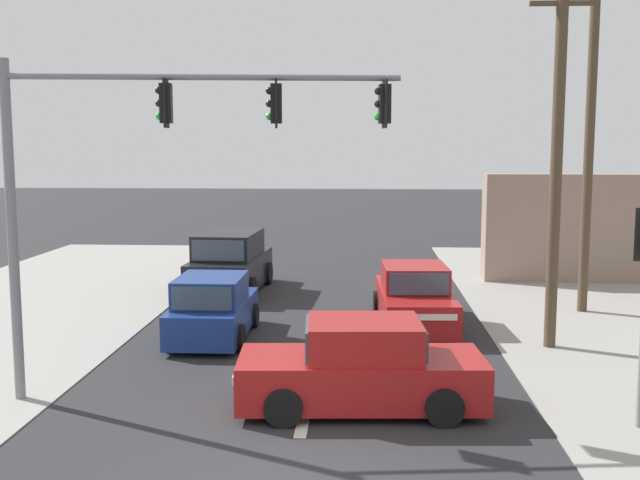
% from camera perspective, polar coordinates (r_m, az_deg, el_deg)
% --- Properties ---
extents(lane_dash_mid, '(0.20, 2.40, 0.01)m').
position_cam_1_polar(lane_dash_mid, '(13.15, -1.11, -12.90)').
color(lane_dash_mid, silver).
rests_on(lane_dash_mid, ground).
extents(lane_dash_far, '(0.20, 2.40, 0.01)m').
position_cam_1_polar(lane_dash_far, '(17.92, 0.16, -7.42)').
color(lane_dash_far, silver).
rests_on(lane_dash_far, ground).
extents(utility_pole_midground_right, '(1.80, 0.26, 8.64)m').
position_cam_1_polar(utility_pole_midground_right, '(17.24, 17.62, 6.97)').
color(utility_pole_midground_right, '#4C3D2B').
rests_on(utility_pole_midground_right, ground).
extents(utility_pole_background_right, '(1.80, 0.26, 10.03)m').
position_cam_1_polar(utility_pole_background_right, '(21.36, 19.90, 8.73)').
color(utility_pole_background_right, '#4C3D2B').
rests_on(utility_pole_background_right, ground).
extents(traffic_signal_mast, '(6.85, 1.05, 6.00)m').
position_cam_1_polar(traffic_signal_mast, '(13.44, -12.99, 6.30)').
color(traffic_signal_mast, slate).
rests_on(traffic_signal_mast, ground).
extents(sedan_kerbside_parked, '(4.33, 2.09, 1.56)m').
position_cam_1_polar(sedan_kerbside_parked, '(13.07, 3.19, -9.81)').
color(sedan_kerbside_parked, maroon).
rests_on(sedan_kerbside_parked, ground).
extents(suv_oncoming_near, '(2.23, 4.62, 1.90)m').
position_cam_1_polar(suv_oncoming_near, '(23.39, -6.86, -1.82)').
color(suv_oncoming_near, black).
rests_on(suv_oncoming_near, ground).
extents(sedan_crossing_left, '(2.04, 4.31, 1.56)m').
position_cam_1_polar(sedan_crossing_left, '(19.02, 7.19, -4.45)').
color(sedan_crossing_left, maroon).
rests_on(sedan_crossing_left, ground).
extents(hatchback_receding_far, '(1.79, 3.64, 1.53)m').
position_cam_1_polar(hatchback_receding_far, '(17.81, -8.16, -5.27)').
color(hatchback_receding_far, navy).
rests_on(hatchback_receding_far, ground).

